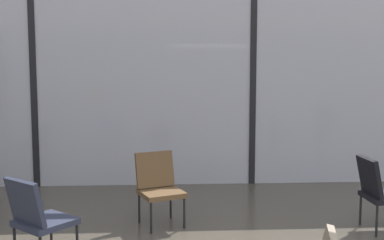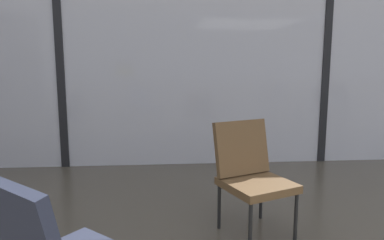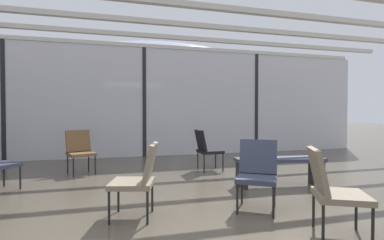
# 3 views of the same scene
# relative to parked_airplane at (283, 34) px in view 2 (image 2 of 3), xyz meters

# --- Properties ---
(glass_curtain_wall) EXTENTS (14.00, 0.08, 3.08)m
(glass_curtain_wall) POSITION_rel_parked_airplane_xyz_m (-1.00, -4.59, -0.66)
(glass_curtain_wall) COLOR silver
(glass_curtain_wall) RESTS_ON ground
(window_mullion_0) EXTENTS (0.10, 0.12, 3.08)m
(window_mullion_0) POSITION_rel_parked_airplane_xyz_m (-4.50, -4.59, -0.66)
(window_mullion_0) COLOR black
(window_mullion_0) RESTS_ON ground
(window_mullion_1) EXTENTS (0.10, 0.12, 3.08)m
(window_mullion_1) POSITION_rel_parked_airplane_xyz_m (-1.00, -4.59, -0.66)
(window_mullion_1) COLOR black
(window_mullion_1) RESTS_ON ground
(parked_airplane) EXTENTS (12.63, 4.39, 4.39)m
(parked_airplane) POSITION_rel_parked_airplane_xyz_m (0.00, 0.00, 0.00)
(parked_airplane) COLOR #B2BCD6
(parked_airplane) RESTS_ON ground
(lounge_chair_2) EXTENTS (0.64, 0.67, 0.87)m
(lounge_chair_2) POSITION_rel_parked_airplane_xyz_m (-2.51, -6.57, -1.70)
(lounge_chair_2) COLOR brown
(lounge_chair_2) RESTS_ON ground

